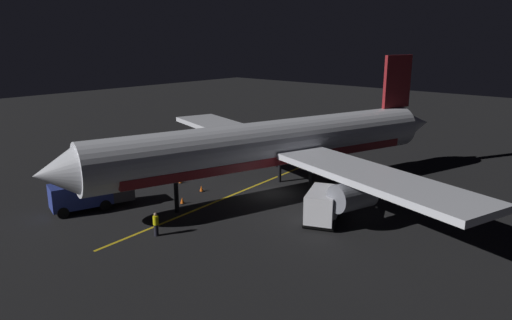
# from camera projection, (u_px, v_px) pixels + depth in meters

# --- Properties ---
(ground_plane) EXTENTS (180.00, 180.00, 0.20)m
(ground_plane) POSITION_uv_depth(u_px,v_px,m) (271.00, 194.00, 43.02)
(ground_plane) COLOR black
(apron_guide_stripe) EXTENTS (2.37, 26.05, 0.01)m
(apron_guide_stripe) POSITION_uv_depth(u_px,v_px,m) (223.00, 199.00, 41.45)
(apron_guide_stripe) COLOR gold
(apron_guide_stripe) RESTS_ON ground_plane
(airliner) EXTENTS (39.43, 39.54, 11.98)m
(airliner) POSITION_uv_depth(u_px,v_px,m) (277.00, 145.00, 42.20)
(airliner) COLOR silver
(airliner) RESTS_ON ground_plane
(baggage_truck) EXTENTS (3.82, 6.79, 2.36)m
(baggage_truck) POSITION_uv_depth(u_px,v_px,m) (89.00, 195.00, 38.67)
(baggage_truck) COLOR navy
(baggage_truck) RESTS_ON ground_plane
(catering_truck) EXTENTS (4.15, 6.09, 2.57)m
(catering_truck) POSITION_uv_depth(u_px,v_px,m) (324.00, 204.00, 36.30)
(catering_truck) COLOR silver
(catering_truck) RESTS_ON ground_plane
(ground_crew_worker) EXTENTS (0.40, 0.40, 1.74)m
(ground_crew_worker) POSITION_uv_depth(u_px,v_px,m) (156.00, 224.00, 33.56)
(ground_crew_worker) COLOR black
(ground_crew_worker) RESTS_ON ground_plane
(traffic_cone_near_left) EXTENTS (0.50, 0.50, 0.55)m
(traffic_cone_near_left) POSITION_uv_depth(u_px,v_px,m) (180.00, 180.00, 45.93)
(traffic_cone_near_left) COLOR #EA590F
(traffic_cone_near_left) RESTS_ON ground_plane
(traffic_cone_near_right) EXTENTS (0.50, 0.50, 0.55)m
(traffic_cone_near_right) POSITION_uv_depth(u_px,v_px,m) (201.00, 189.00, 43.42)
(traffic_cone_near_right) COLOR #EA590F
(traffic_cone_near_right) RESTS_ON ground_plane
(traffic_cone_under_wing) EXTENTS (0.50, 0.50, 0.55)m
(traffic_cone_under_wing) POSITION_uv_depth(u_px,v_px,m) (182.00, 201.00, 40.25)
(traffic_cone_under_wing) COLOR #EA590F
(traffic_cone_under_wing) RESTS_ON ground_plane
(traffic_cone_far) EXTENTS (0.50, 0.50, 0.55)m
(traffic_cone_far) POSITION_uv_depth(u_px,v_px,m) (126.00, 195.00, 41.66)
(traffic_cone_far) COLOR #EA590F
(traffic_cone_far) RESTS_ON ground_plane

